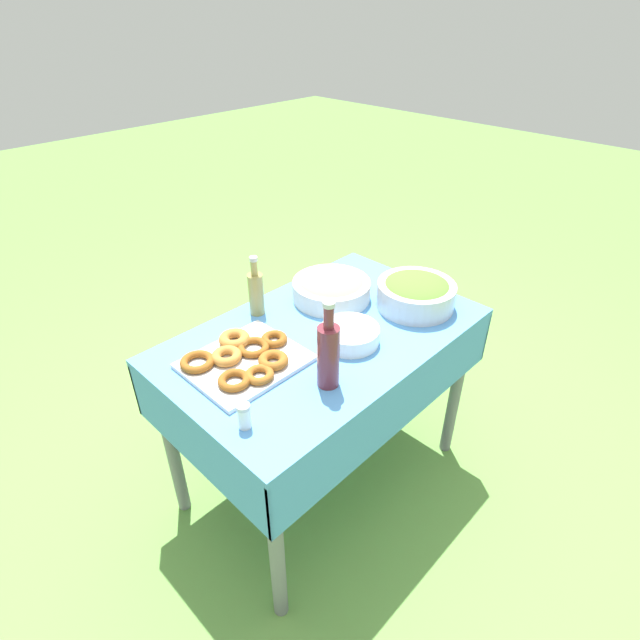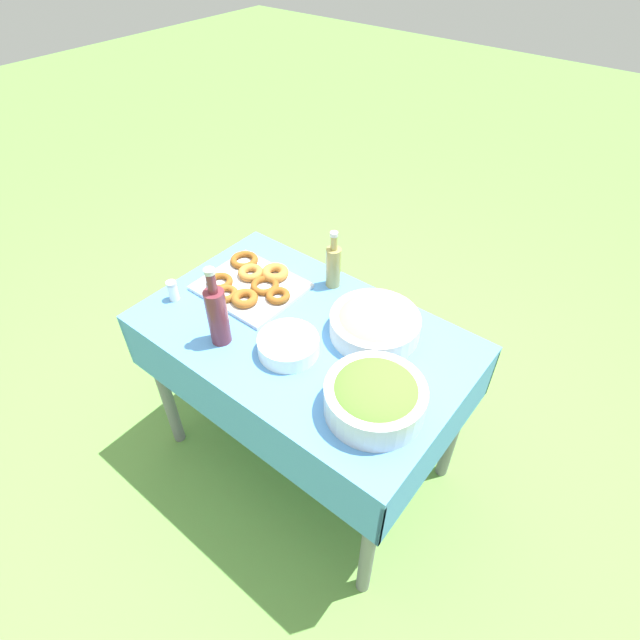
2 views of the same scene
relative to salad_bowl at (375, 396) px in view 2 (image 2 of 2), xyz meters
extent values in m
plane|color=#609342|center=(-0.39, 0.13, -0.83)|extent=(14.00, 14.00, 0.00)
cube|color=#4C8CD1|center=(-0.39, 0.13, -0.07)|extent=(1.16, 0.73, 0.02)
cube|color=#4C8CD1|center=(-0.39, -0.23, -0.20)|extent=(1.16, 0.01, 0.22)
cube|color=#4C8CD1|center=(-0.39, 0.49, -0.20)|extent=(1.16, 0.01, 0.22)
cube|color=#4C8CD1|center=(-0.96, 0.13, -0.20)|extent=(0.01, 0.73, 0.22)
cube|color=#4C8CD1|center=(0.19, 0.13, -0.20)|extent=(0.01, 0.73, 0.22)
cylinder|color=slate|center=(-0.91, -0.17, -0.46)|extent=(0.05, 0.05, 0.75)
cylinder|color=slate|center=(0.14, -0.17, -0.46)|extent=(0.05, 0.05, 0.75)
cylinder|color=slate|center=(-0.91, 0.43, -0.46)|extent=(0.05, 0.05, 0.75)
cylinder|color=slate|center=(0.14, 0.43, -0.46)|extent=(0.05, 0.05, 0.75)
cylinder|color=silver|center=(0.00, 0.00, -0.01)|extent=(0.30, 0.30, 0.10)
ellipsoid|color=#51892D|center=(0.00, 0.00, 0.02)|extent=(0.27, 0.27, 0.07)
cylinder|color=silver|center=(-0.19, 0.28, -0.02)|extent=(0.31, 0.31, 0.08)
ellipsoid|color=tan|center=(-0.19, 0.28, 0.00)|extent=(0.27, 0.27, 0.07)
cube|color=silver|center=(-0.70, 0.19, -0.05)|extent=(0.37, 0.32, 0.02)
torus|color=#93561E|center=(-0.64, 0.10, -0.03)|extent=(0.14, 0.14, 0.03)
torus|color=#B27533|center=(-0.74, 0.23, -0.03)|extent=(0.14, 0.14, 0.03)
torus|color=brown|center=(-0.79, 0.12, -0.03)|extent=(0.15, 0.15, 0.03)
torus|color=brown|center=(-0.56, 0.19, -0.03)|extent=(0.13, 0.13, 0.03)
torus|color=brown|center=(-0.64, 0.21, -0.03)|extent=(0.12, 0.12, 0.02)
torus|color=#93561E|center=(-0.72, 0.08, -0.03)|extent=(0.10, 0.10, 0.03)
torus|color=#B27533|center=(-0.66, 0.29, -0.03)|extent=(0.15, 0.15, 0.04)
torus|color=brown|center=(-0.82, 0.28, -0.03)|extent=(0.13, 0.13, 0.03)
cylinder|color=white|center=(-0.36, 0.02, -0.06)|extent=(0.21, 0.21, 0.01)
cylinder|color=white|center=(-0.36, 0.02, -0.04)|extent=(0.21, 0.21, 0.01)
cylinder|color=white|center=(-0.36, 0.02, -0.03)|extent=(0.21, 0.21, 0.01)
cylinder|color=white|center=(-0.36, 0.02, -0.02)|extent=(0.21, 0.21, 0.01)
cylinder|color=white|center=(-0.36, 0.02, -0.01)|extent=(0.21, 0.21, 0.01)
cylinder|color=#998E4C|center=(-0.46, 0.40, 0.02)|extent=(0.06, 0.06, 0.17)
cylinder|color=#998E4C|center=(-0.46, 0.40, 0.13)|extent=(0.03, 0.03, 0.06)
cylinder|color=#B7B7B7|center=(-0.46, 0.40, 0.17)|extent=(0.03, 0.03, 0.02)
cylinder|color=maroon|center=(-0.58, -0.08, 0.04)|extent=(0.07, 0.07, 0.21)
cylinder|color=maroon|center=(-0.58, -0.08, 0.19)|extent=(0.03, 0.03, 0.07)
cylinder|color=#B7B7B7|center=(-0.58, -0.08, 0.23)|extent=(0.04, 0.04, 0.02)
cylinder|color=white|center=(-0.88, -0.04, -0.03)|extent=(0.04, 0.04, 0.07)
cylinder|color=silver|center=(-0.88, -0.04, 0.01)|extent=(0.04, 0.04, 0.01)
camera|label=1|loc=(-1.46, -0.90, 0.97)|focal=28.00mm
camera|label=2|loc=(0.45, -0.82, 1.15)|focal=28.00mm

